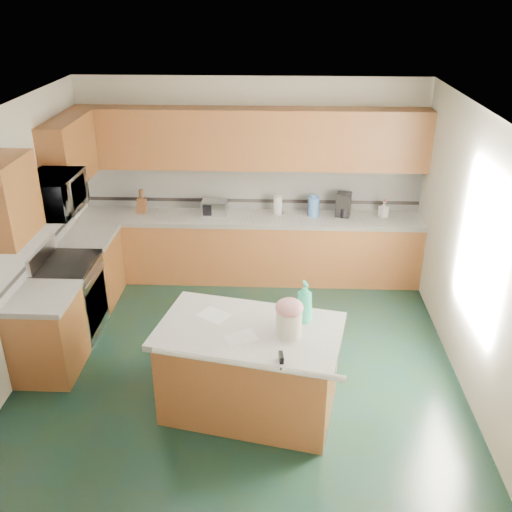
{
  "coord_description": "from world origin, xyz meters",
  "views": [
    {
      "loc": [
        0.38,
        -5.13,
        3.76
      ],
      "look_at": [
        0.15,
        0.35,
        1.12
      ],
      "focal_mm": 40.0,
      "sensor_mm": 36.0,
      "label": 1
    }
  ],
  "objects_px": {
    "knife_block": "(142,206)",
    "toaster_oven": "(214,208)",
    "island_top": "(249,331)",
    "coffee_maker": "(344,205)",
    "treat_jar": "(289,323)",
    "soap_bottle_island": "(304,302)",
    "island_base": "(250,372)"
  },
  "relations": [
    {
      "from": "treat_jar",
      "to": "coffee_maker",
      "type": "height_order",
      "value": "coffee_maker"
    },
    {
      "from": "knife_block",
      "to": "coffee_maker",
      "type": "distance_m",
      "value": 2.73
    },
    {
      "from": "toaster_oven",
      "to": "island_base",
      "type": "bearing_deg",
      "value": -75.15
    },
    {
      "from": "toaster_oven",
      "to": "coffee_maker",
      "type": "bearing_deg",
      "value": 3.35
    },
    {
      "from": "coffee_maker",
      "to": "island_top",
      "type": "bearing_deg",
      "value": -97.72
    },
    {
      "from": "toaster_oven",
      "to": "treat_jar",
      "type": "bearing_deg",
      "value": -68.93
    },
    {
      "from": "island_top",
      "to": "treat_jar",
      "type": "xyz_separation_m",
      "value": [
        0.36,
        -0.08,
        0.15
      ]
    },
    {
      "from": "island_top",
      "to": "coffee_maker",
      "type": "xyz_separation_m",
      "value": [
        1.11,
        2.84,
        0.19
      ]
    },
    {
      "from": "island_top",
      "to": "coffee_maker",
      "type": "height_order",
      "value": "coffee_maker"
    },
    {
      "from": "knife_block",
      "to": "island_top",
      "type": "bearing_deg",
      "value": -53.23
    },
    {
      "from": "island_base",
      "to": "soap_bottle_island",
      "type": "height_order",
      "value": "soap_bottle_island"
    },
    {
      "from": "island_base",
      "to": "treat_jar",
      "type": "height_order",
      "value": "treat_jar"
    },
    {
      "from": "island_base",
      "to": "knife_block",
      "type": "relative_size",
      "value": 7.67
    },
    {
      "from": "knife_block",
      "to": "toaster_oven",
      "type": "bearing_deg",
      "value": 6.89
    },
    {
      "from": "treat_jar",
      "to": "toaster_oven",
      "type": "height_order",
      "value": "treat_jar"
    },
    {
      "from": "island_base",
      "to": "knife_block",
      "type": "height_order",
      "value": "knife_block"
    },
    {
      "from": "knife_block",
      "to": "toaster_oven",
      "type": "relative_size",
      "value": 0.62
    },
    {
      "from": "soap_bottle_island",
      "to": "coffee_maker",
      "type": "relative_size",
      "value": 1.3
    },
    {
      "from": "treat_jar",
      "to": "coffee_maker",
      "type": "bearing_deg",
      "value": 72.98
    },
    {
      "from": "treat_jar",
      "to": "coffee_maker",
      "type": "xyz_separation_m",
      "value": [
        0.76,
        2.92,
        0.04
      ]
    },
    {
      "from": "island_top",
      "to": "knife_block",
      "type": "bearing_deg",
      "value": 131.71
    },
    {
      "from": "island_top",
      "to": "soap_bottle_island",
      "type": "relative_size",
      "value": 4.08
    },
    {
      "from": "treat_jar",
      "to": "knife_block",
      "type": "xyz_separation_m",
      "value": [
        -1.97,
        2.89,
        -0.02
      ]
    },
    {
      "from": "island_base",
      "to": "toaster_oven",
      "type": "relative_size",
      "value": 4.72
    },
    {
      "from": "island_base",
      "to": "soap_bottle_island",
      "type": "xyz_separation_m",
      "value": [
        0.5,
        0.15,
        0.69
      ]
    },
    {
      "from": "coffee_maker",
      "to": "soap_bottle_island",
      "type": "bearing_deg",
      "value": -89.21
    },
    {
      "from": "treat_jar",
      "to": "soap_bottle_island",
      "type": "distance_m",
      "value": 0.29
    },
    {
      "from": "island_top",
      "to": "treat_jar",
      "type": "distance_m",
      "value": 0.4
    },
    {
      "from": "coffee_maker",
      "to": "knife_block",
      "type": "bearing_deg",
      "value": -165.65
    },
    {
      "from": "island_top",
      "to": "island_base",
      "type": "bearing_deg",
      "value": -168.17
    },
    {
      "from": "island_top",
      "to": "soap_bottle_island",
      "type": "distance_m",
      "value": 0.57
    },
    {
      "from": "island_base",
      "to": "treat_jar",
      "type": "bearing_deg",
      "value": -1.09
    }
  ]
}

